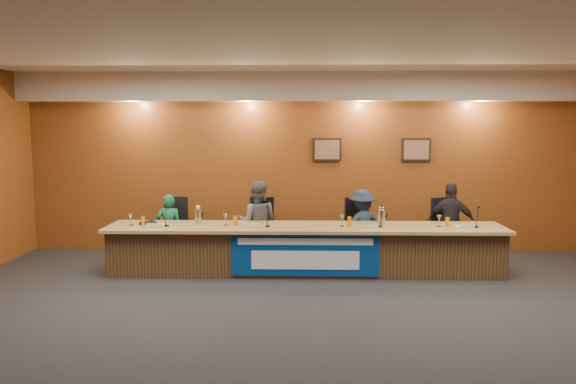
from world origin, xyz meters
name	(u,v)px	position (x,y,z in m)	size (l,w,h in m)	color
floor	(306,327)	(0.00, 0.00, 0.00)	(10.00, 10.00, 0.00)	black
ceiling	(307,40)	(0.00, 0.00, 3.20)	(10.00, 8.00, 0.04)	silver
wall_back	(305,163)	(0.00, 4.00, 1.60)	(10.00, 0.04, 3.20)	brown
soffit	(305,87)	(0.00, 3.75, 2.95)	(10.00, 0.50, 0.50)	beige
dais_body	(305,250)	(0.00, 2.40, 0.35)	(6.00, 0.80, 0.70)	#49321B
dais_top	(305,227)	(0.00, 2.35, 0.72)	(6.10, 0.95, 0.05)	#977A49
banner	(305,255)	(0.00, 1.99, 0.38)	(2.20, 0.02, 0.65)	navy
banner_text_upper	(305,242)	(0.00, 1.97, 0.58)	(2.00, 0.01, 0.10)	silver
banner_text_lower	(305,260)	(0.00, 1.97, 0.30)	(1.60, 0.01, 0.28)	silver
wall_photo_left	(327,150)	(0.40, 3.97, 1.85)	(0.52, 0.04, 0.42)	black
wall_photo_right	(416,150)	(2.00, 3.97, 1.85)	(0.52, 0.04, 0.42)	black
panelist_a	(169,229)	(-2.26, 2.99, 0.58)	(0.42, 0.28, 1.15)	#125735
panelist_b	(257,222)	(-0.79, 2.99, 0.69)	(0.67, 0.52, 1.38)	#54555A
panelist_c	(362,227)	(0.94, 2.99, 0.62)	(0.80, 0.46, 1.24)	#172337
panelist_d	(451,224)	(2.40, 2.99, 0.68)	(0.79, 0.33, 1.35)	black
office_chair_a	(171,233)	(-2.26, 3.09, 0.48)	(0.48, 0.48, 0.08)	black
office_chair_b	(258,234)	(-0.79, 3.09, 0.48)	(0.48, 0.48, 0.08)	black
office_chair_c	(361,234)	(0.94, 3.09, 0.48)	(0.48, 0.48, 0.08)	black
office_chair_d	(449,234)	(2.40, 3.09, 0.48)	(0.48, 0.48, 0.08)	black
nameplate_a	(154,225)	(-2.28, 2.13, 0.80)	(0.24, 0.06, 0.09)	white
microphone_a	(167,226)	(-2.12, 2.25, 0.76)	(0.07, 0.07, 0.02)	black
juice_glass_a	(143,221)	(-2.49, 2.28, 0.82)	(0.06, 0.06, 0.15)	#ED6B00
water_glass_a	(131,220)	(-2.68, 2.31, 0.84)	(0.08, 0.08, 0.18)	silver
nameplate_b	(252,225)	(-0.80, 2.13, 0.80)	(0.24, 0.06, 0.09)	white
microphone_b	(268,226)	(-0.57, 2.25, 0.76)	(0.07, 0.07, 0.02)	black
juice_glass_b	(235,221)	(-1.08, 2.34, 0.82)	(0.06, 0.06, 0.15)	#ED6B00
water_glass_b	(226,220)	(-1.23, 2.34, 0.84)	(0.08, 0.08, 0.18)	silver
nameplate_c	(370,226)	(0.97, 2.14, 0.80)	(0.24, 0.06, 0.09)	white
microphone_c	(380,226)	(1.14, 2.27, 0.76)	(0.07, 0.07, 0.02)	black
juice_glass_c	(349,221)	(0.68, 2.32, 0.82)	(0.06, 0.06, 0.15)	#ED6B00
water_glass_c	(342,221)	(0.56, 2.31, 0.84)	(0.08, 0.08, 0.18)	silver
nameplate_d	(466,226)	(2.40, 2.13, 0.80)	(0.24, 0.06, 0.09)	white
microphone_d	(476,227)	(2.58, 2.26, 0.76)	(0.07, 0.07, 0.02)	black
juice_glass_d	(447,222)	(2.16, 2.30, 0.82)	(0.06, 0.06, 0.15)	#ED6B00
water_glass_d	(439,221)	(2.03, 2.30, 0.84)	(0.08, 0.08, 0.18)	silver
carafe_left	(198,217)	(-1.67, 2.44, 0.87)	(0.11, 0.11, 0.24)	silver
carafe_right	(381,217)	(1.18, 2.45, 0.87)	(0.12, 0.12, 0.24)	silver
speakerphone	(150,223)	(-2.43, 2.42, 0.78)	(0.32, 0.32, 0.05)	black
paper_stack	(465,227)	(2.42, 2.29, 0.75)	(0.22, 0.30, 0.01)	white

